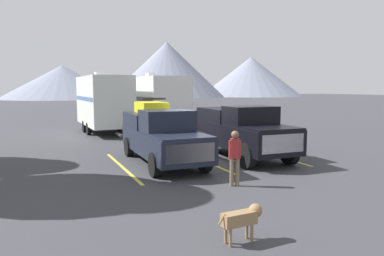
# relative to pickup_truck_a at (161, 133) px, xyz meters

# --- Properties ---
(ground_plane) EXTENTS (240.00, 240.00, 0.00)m
(ground_plane) POSITION_rel_pickup_truck_a_xyz_m (1.64, -0.16, -1.14)
(ground_plane) COLOR #38383D
(pickup_truck_a) EXTENTS (2.17, 5.83, 2.50)m
(pickup_truck_a) POSITION_rel_pickup_truck_a_xyz_m (0.00, 0.00, 0.00)
(pickup_truck_a) COLOR black
(pickup_truck_a) RESTS_ON ground
(pickup_truck_b) EXTENTS (2.26, 5.41, 2.18)m
(pickup_truck_b) POSITION_rel_pickup_truck_a_xyz_m (3.44, -0.41, 0.02)
(pickup_truck_b) COLOR black
(pickup_truck_b) RESTS_ON ground
(lot_stripe_a) EXTENTS (0.12, 5.50, 0.01)m
(lot_stripe_a) POSITION_rel_pickup_truck_a_xyz_m (-1.60, -0.30, -1.13)
(lot_stripe_a) COLOR gold
(lot_stripe_a) RESTS_ON ground
(lot_stripe_b) EXTENTS (0.12, 5.50, 0.01)m
(lot_stripe_b) POSITION_rel_pickup_truck_a_xyz_m (1.64, -0.30, -1.13)
(lot_stripe_b) COLOR gold
(lot_stripe_b) RESTS_ON ground
(lot_stripe_c) EXTENTS (0.12, 5.50, 0.01)m
(lot_stripe_c) POSITION_rel_pickup_truck_a_xyz_m (4.89, -0.30, -1.13)
(lot_stripe_c) COLOR gold
(lot_stripe_c) RESTS_ON ground
(camper_trailer_a) EXTENTS (2.69, 7.53, 3.93)m
(camper_trailer_a) POSITION_rel_pickup_truck_a_xyz_m (-0.36, 10.33, 0.93)
(camper_trailer_a) COLOR silver
(camper_trailer_a) RESTS_ON ground
(camper_trailer_b) EXTENTS (2.76, 7.40, 3.90)m
(camper_trailer_b) POSITION_rel_pickup_truck_a_xyz_m (2.99, 9.77, 0.92)
(camper_trailer_b) COLOR white
(camper_trailer_b) RESTS_ON ground
(person_a) EXTENTS (0.35, 0.27, 1.66)m
(person_a) POSITION_rel_pickup_truck_a_xyz_m (0.88, -4.18, -0.18)
(person_a) COLOR #726047
(person_a) RESTS_ON ground
(dog) EXTENTS (0.97, 0.30, 0.70)m
(dog) POSITION_rel_pickup_truck_a_xyz_m (-0.95, -7.65, -0.66)
(dog) COLOR olive
(dog) RESTS_ON ground
(mountain_ridge) EXTENTS (142.79, 42.63, 16.84)m
(mountain_ridge) POSITION_rel_pickup_truck_a_xyz_m (7.20, 89.38, 5.62)
(mountain_ridge) COLOR gray
(mountain_ridge) RESTS_ON ground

